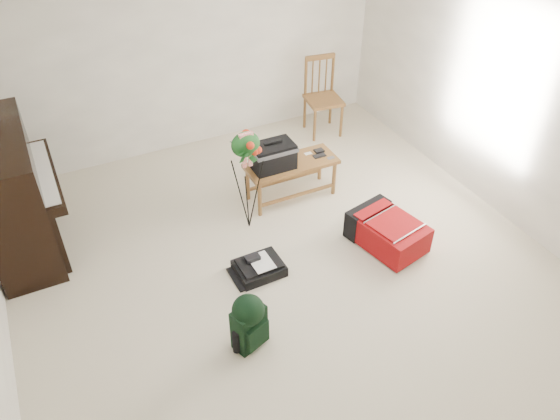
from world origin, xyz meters
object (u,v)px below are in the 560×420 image
bench (279,158)px  black_duffel (259,267)px  red_suitcase (384,229)px  flower_stand (247,182)px  dining_chair (322,97)px  piano (14,196)px  green_backpack (249,320)px

bench → black_duffel: size_ratio=2.26×
red_suitcase → flower_stand: flower_stand is taller
dining_chair → flower_stand: 2.21m
piano → black_duffel: 2.46m
red_suitcase → green_backpack: size_ratio=1.53×
dining_chair → red_suitcase: 2.35m
red_suitcase → black_duffel: bearing=161.1°
red_suitcase → green_backpack: bearing=-173.8°
bench → red_suitcase: size_ratio=1.23×
flower_stand → piano: bearing=158.2°
red_suitcase → black_duffel: (-1.33, 0.15, -0.10)m
black_duffel → flower_stand: 0.87m
dining_chair → bench: bearing=-128.0°
piano → green_backpack: 2.66m
black_duffel → flower_stand: flower_stand is taller
green_backpack → red_suitcase: bearing=-1.1°
flower_stand → green_backpack: bearing=-115.7°
dining_chair → flower_stand: size_ratio=0.86×
green_backpack → bench: bearing=37.3°
black_duffel → green_backpack: green_backpack is taller
black_duffel → bench: bearing=53.5°
green_backpack → flower_stand: bearing=46.9°
dining_chair → green_backpack: (-2.31, -2.85, -0.19)m
bench → black_duffel: (-0.69, -0.96, -0.49)m
green_backpack → flower_stand: flower_stand is taller
piano → flower_stand: (2.12, -0.76, -0.03)m
dining_chair → green_backpack: size_ratio=1.84×
dining_chair → piano: bearing=-161.8°
red_suitcase → flower_stand: (-1.14, 0.84, 0.41)m
bench → flower_stand: (-0.49, -0.28, 0.02)m
bench → red_suitcase: bench is taller
red_suitcase → flower_stand: bearing=131.4°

